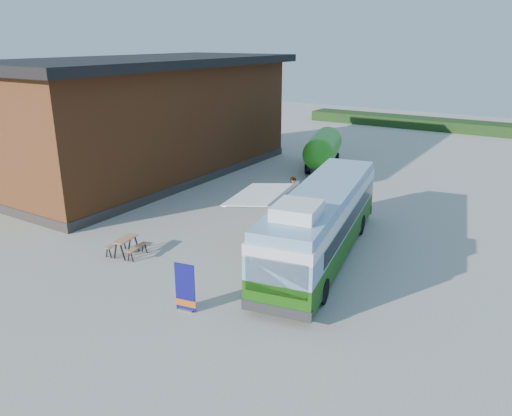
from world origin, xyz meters
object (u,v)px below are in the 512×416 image
Objects in this scene: person_b at (298,197)px; person_a at (293,193)px; bus at (321,221)px; banner at (185,292)px; slurry_tanker at (323,148)px; picnic_table at (126,243)px.

person_a is at bearing -76.95° from person_b.
banner is at bearing -117.79° from bus.
slurry_tanker is at bearing 54.31° from person_a.
person_b is (-3.43, 4.56, -0.81)m from bus.
person_a is at bearing 89.44° from banner.
slurry_tanker reaches higher than picnic_table.
person_b is at bearing 116.45° from bus.
picnic_table is at bearing 146.32° from banner.
person_b is (3.53, 8.66, 0.25)m from picnic_table.
bus is 8.14m from picnic_table.
person_a reaches higher than person_b.
bus is 5.76m from person_b.
person_a is at bearing -92.48° from slurry_tanker.
banner reaches higher than person_b.
picnic_table is 0.86× the size of person_a.
banner is at bearing -33.26° from picnic_table.
picnic_table is (-6.96, -4.10, -1.06)m from bus.
bus is at bearing -102.18° from person_a.
banner is 5.46m from picnic_table.
person_a is (-3.89, 4.88, -0.75)m from bus.
person_b is at bearing 87.32° from banner.
bus is at bearing 84.64° from person_b.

